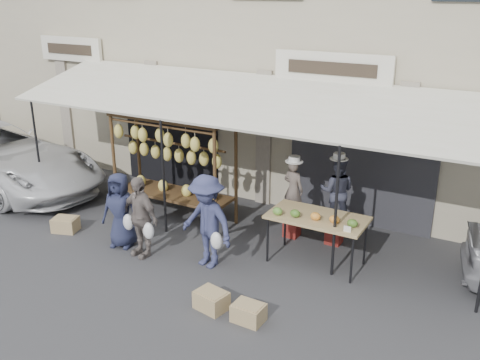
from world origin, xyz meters
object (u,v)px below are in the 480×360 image
object	(u,v)px
vendor_right	(337,191)
customer_mid	(140,217)
crate_far	(66,224)
customer_right	(207,222)
produce_table	(317,219)
crate_near_a	(211,300)
crate_near_b	(249,313)
customer_left	(120,210)
banana_rack	(171,148)
vendor_left	(293,189)

from	to	relation	value
vendor_right	customer_mid	bearing A→B (deg)	22.71
vendor_right	crate_far	bearing A→B (deg)	9.47
customer_mid	customer_right	world-z (taller)	customer_right
produce_table	vendor_right	bearing A→B (deg)	88.81
produce_table	crate_near_a	size ratio (longest dim) A/B	3.58
crate_near_b	crate_near_a	bearing A→B (deg)	179.56
produce_table	customer_mid	bearing A→B (deg)	-156.87
vendor_right	customer_left	bearing A→B (deg)	16.61
banana_rack	crate_far	xyz separation A→B (m)	(-1.55, -1.57, -1.42)
vendor_left	customer_left	distance (m)	3.29
produce_table	crate_far	xyz separation A→B (m)	(-4.88, -1.19, -0.72)
customer_mid	crate_near_a	distance (m)	2.31
customer_left	vendor_left	bearing A→B (deg)	23.31
customer_mid	crate_far	distance (m)	2.08
vendor_left	customer_mid	distance (m)	2.93
banana_rack	customer_mid	size ratio (longest dim) A/B	1.72
vendor_left	customer_left	world-z (taller)	vendor_left
customer_mid	crate_near_a	world-z (taller)	customer_mid
customer_right	crate_near_a	xyz separation A→B (m)	(0.78, -1.12, -0.70)
customer_left	customer_right	bearing A→B (deg)	-8.61
vendor_right	customer_right	xyz separation A→B (m)	(-1.65, -1.91, -0.23)
crate_near_a	vendor_left	bearing A→B (deg)	89.40
customer_right	crate_near_a	size ratio (longest dim) A/B	3.53
vendor_left	crate_far	distance (m)	4.61
customer_left	crate_near_a	distance (m)	2.85
customer_mid	crate_far	world-z (taller)	customer_mid
customer_right	crate_near_b	world-z (taller)	customer_right
crate_near_b	crate_far	world-z (taller)	crate_far
produce_table	customer_mid	xyz separation A→B (m)	(-2.89, -1.23, -0.11)
vendor_left	customer_mid	size ratio (longest dim) A/B	0.78
banana_rack	crate_near_a	size ratio (longest dim) A/B	5.48
banana_rack	vendor_left	size ratio (longest dim) A/B	2.21
customer_mid	crate_near_a	xyz separation A→B (m)	(2.05, -0.87, -0.62)
customer_mid	crate_near_a	size ratio (longest dim) A/B	3.19
produce_table	customer_mid	distance (m)	3.14
produce_table	crate_near_b	bearing A→B (deg)	-95.37
banana_rack	customer_mid	distance (m)	1.85
vendor_left	crate_near_a	size ratio (longest dim) A/B	2.48
vendor_left	crate_near_b	distance (m)	3.11
customer_right	crate_far	bearing A→B (deg)	-165.15
vendor_left	vendor_right	xyz separation A→B (m)	(0.83, 0.11, 0.08)
customer_left	customer_mid	size ratio (longest dim) A/B	0.95
vendor_right	customer_left	world-z (taller)	vendor_right
vendor_left	customer_left	size ratio (longest dim) A/B	0.81
customer_left	crate_far	xyz separation A→B (m)	(-1.43, -0.07, -0.58)
vendor_right	customer_mid	xyz separation A→B (m)	(-2.91, -2.17, -0.31)
crate_far	crate_near_b	bearing A→B (deg)	-11.06
customer_mid	banana_rack	bearing A→B (deg)	116.30
crate_near_b	customer_mid	bearing A→B (deg)	162.06
customer_mid	crate_far	bearing A→B (deg)	-170.15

